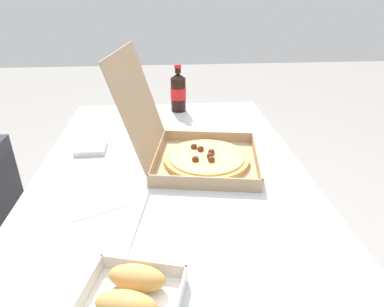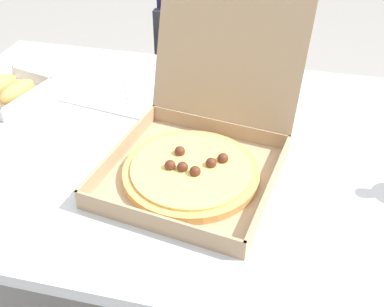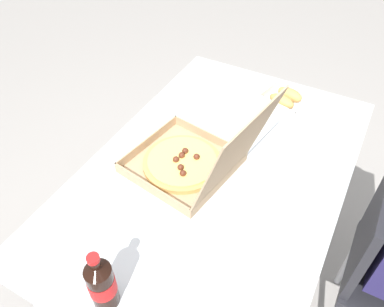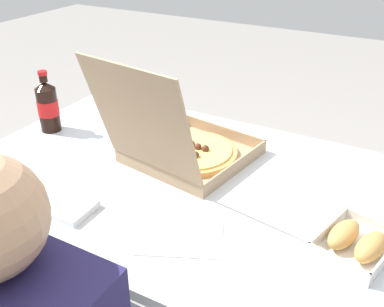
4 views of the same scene
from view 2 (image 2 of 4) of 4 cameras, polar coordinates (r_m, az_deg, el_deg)
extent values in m
cube|color=silver|center=(1.12, -0.82, 0.67)|extent=(1.39, 0.90, 0.03)
cylinder|color=#B7B7BC|center=(1.83, -17.14, 1.06)|extent=(0.05, 0.05, 0.70)
cube|color=#232328|center=(1.90, 2.79, 7.26)|extent=(0.40, 0.40, 0.04)
cube|color=#232328|center=(1.64, 1.73, 10.47)|extent=(0.36, 0.03, 0.38)
cylinder|color=#B2B2B7|center=(2.14, 8.00, 3.90)|extent=(0.03, 0.03, 0.43)
cylinder|color=#B2B2B7|center=(2.18, -0.90, 5.08)|extent=(0.03, 0.03, 0.43)
cylinder|color=#B2B2B7|center=(1.86, 6.71, -1.70)|extent=(0.03, 0.03, 0.43)
cylinder|color=#B2B2B7|center=(1.92, -3.39, -0.22)|extent=(0.03, 0.03, 0.43)
cylinder|color=#333847|center=(2.12, 5.81, 4.13)|extent=(0.09, 0.09, 0.45)
cylinder|color=#333847|center=(2.15, 1.05, 4.76)|extent=(0.09, 0.09, 0.45)
cube|color=#333847|center=(1.94, 6.09, 10.15)|extent=(0.11, 0.30, 0.10)
cube|color=#333847|center=(1.97, 0.82, 10.76)|extent=(0.11, 0.30, 0.10)
cube|color=#231E4C|center=(1.70, 2.72, 15.92)|extent=(0.36, 0.18, 0.42)
cube|color=tan|center=(1.01, -0.12, -2.88)|extent=(0.40, 0.40, 0.01)
cube|color=tan|center=(0.88, -4.44, -8.43)|extent=(0.35, 0.06, 0.04)
cube|color=tan|center=(1.06, -8.77, 0.39)|extent=(0.06, 0.35, 0.04)
cube|color=tan|center=(0.96, 9.47, -4.31)|extent=(0.06, 0.35, 0.04)
cube|color=tan|center=(1.12, 3.23, 3.27)|extent=(0.35, 0.06, 0.04)
cube|color=tan|center=(1.08, 4.58, 13.06)|extent=(0.36, 0.16, 0.34)
cylinder|color=tan|center=(1.00, -0.12, -2.36)|extent=(0.29, 0.29, 0.02)
cylinder|color=#EAC666|center=(0.99, -0.12, -1.82)|extent=(0.26, 0.26, 0.01)
sphere|color=#562819|center=(0.99, 2.35, -1.18)|extent=(0.02, 0.02, 0.02)
sphere|color=#562819|center=(1.01, 3.81, -0.60)|extent=(0.02, 0.02, 0.02)
sphere|color=#562819|center=(0.99, -2.56, -1.48)|extent=(0.02, 0.02, 0.02)
sphere|color=#562819|center=(0.98, -1.16, -1.67)|extent=(0.02, 0.02, 0.02)
sphere|color=#562819|center=(1.02, -1.51, 0.27)|extent=(0.02, 0.02, 0.02)
sphere|color=#562819|center=(0.97, 0.39, -2.21)|extent=(0.02, 0.02, 0.02)
cube|color=white|center=(1.37, -21.36, 6.33)|extent=(0.19, 0.22, 0.00)
cube|color=silver|center=(1.42, -18.94, 8.81)|extent=(0.15, 0.04, 0.03)
cube|color=silver|center=(1.32, -19.36, 6.42)|extent=(0.05, 0.19, 0.03)
ellipsoid|color=tan|center=(1.34, -20.65, 7.08)|extent=(0.08, 0.13, 0.05)
cube|color=white|center=(1.34, -3.63, 8.14)|extent=(0.25, 0.22, 0.00)
cube|color=white|center=(1.33, 9.90, 7.91)|extent=(0.11, 0.11, 0.02)
camera|label=1|loc=(1.50, -45.47, 24.31)|focal=31.60mm
camera|label=3|loc=(1.47, 56.66, 39.75)|focal=35.55mm
camera|label=4|loc=(2.02, -12.58, 38.32)|focal=41.48mm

